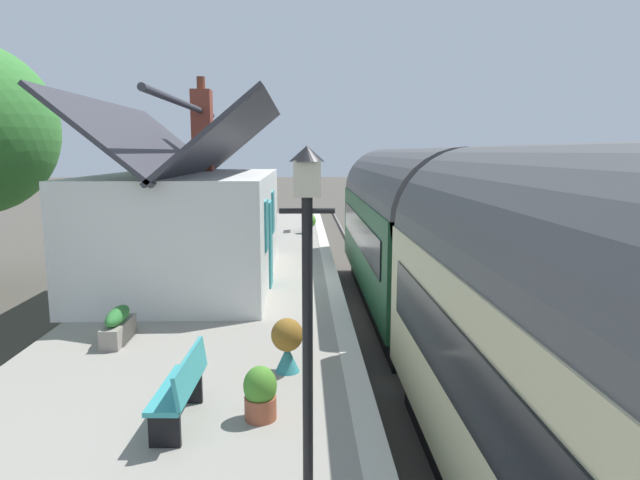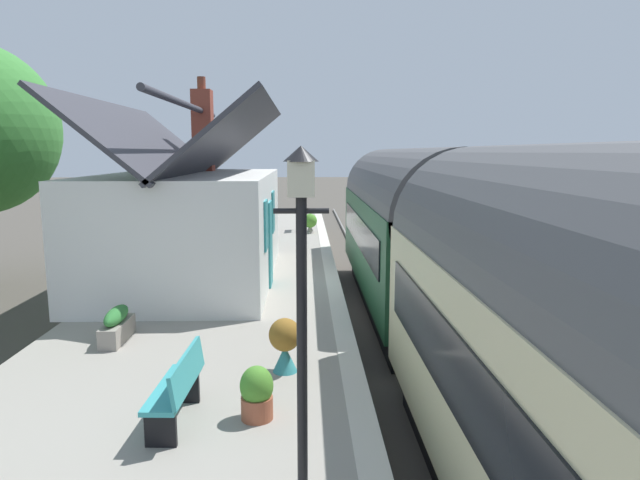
{
  "view_description": "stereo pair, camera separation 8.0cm",
  "coord_description": "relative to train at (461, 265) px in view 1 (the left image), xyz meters",
  "views": [
    {
      "loc": [
        -13.94,
        1.97,
        4.23
      ],
      "look_at": [
        0.48,
        1.5,
        1.92
      ],
      "focal_mm": 30.99,
      "sensor_mm": 36.0,
      "label": 1
    },
    {
      "loc": [
        -13.94,
        1.89,
        4.23
      ],
      "look_at": [
        0.48,
        1.5,
        1.92
      ],
      "focal_mm": 30.99,
      "sensor_mm": 36.0,
      "label": 2
    }
  ],
  "objects": [
    {
      "name": "ground_plane",
      "position": [
        4.28,
        0.9,
        -2.22
      ],
      "size": [
        160.0,
        160.0,
        0.0
      ],
      "primitive_type": "plane",
      "color": "#4C473F"
    },
    {
      "name": "platform",
      "position": [
        4.28,
        4.74,
        -1.76
      ],
      "size": [
        32.0,
        5.69,
        0.92
      ],
      "primitive_type": "cube",
      "color": "gray",
      "rests_on": "ground"
    },
    {
      "name": "platform_edge_coping",
      "position": [
        4.28,
        2.08,
        -1.29
      ],
      "size": [
        32.0,
        0.36,
        0.02
      ],
      "primitive_type": "cube",
      "color": "beige",
      "rests_on": "platform"
    },
    {
      "name": "rail_near",
      "position": [
        4.28,
        -0.72,
        -2.15
      ],
      "size": [
        52.0,
        0.08,
        0.14
      ],
      "primitive_type": "cube",
      "color": "gray",
      "rests_on": "ground"
    },
    {
      "name": "rail_far",
      "position": [
        4.28,
        0.72,
        -2.15
      ],
      "size": [
        52.0,
        0.08,
        0.14
      ],
      "primitive_type": "cube",
      "color": "gray",
      "rests_on": "ground"
    },
    {
      "name": "train",
      "position": [
        0.0,
        0.0,
        0.0
      ],
      "size": [
        19.72,
        2.73,
        4.32
      ],
      "color": "black",
      "rests_on": "ground"
    },
    {
      "name": "station_building",
      "position": [
        4.65,
        5.75,
        0.22
      ],
      "size": [
        7.94,
        4.39,
        5.43
      ],
      "color": "white",
      "rests_on": "platform"
    },
    {
      "name": "bench_mid_platform",
      "position": [
        -3.25,
        4.35,
        -0.82
      ],
      "size": [
        1.42,
        0.49,
        0.88
      ],
      "color": "teal",
      "rests_on": "platform"
    },
    {
      "name": "bench_platform_end",
      "position": [
        11.44,
        4.44,
        -0.82
      ],
      "size": [
        1.4,
        0.45,
        0.88
      ],
      "color": "teal",
      "rests_on": "platform"
    },
    {
      "name": "planter_under_sign",
      "position": [
        12.76,
        5.06,
        -0.84
      ],
      "size": [
        0.61,
        0.61,
        0.92
      ],
      "color": "#9E5138",
      "rests_on": "platform"
    },
    {
      "name": "planter_edge_near",
      "position": [
        -3.16,
        3.4,
        -0.96
      ],
      "size": [
        0.42,
        0.42,
        0.69
      ],
      "color": "#9E5138",
      "rests_on": "platform"
    },
    {
      "name": "planter_by_door",
      "position": [
        -1.66,
        3.1,
        -0.85
      ],
      "size": [
        0.49,
        0.49,
        0.83
      ],
      "color": "teal",
      "rests_on": "platform"
    },
    {
      "name": "planter_corner_building",
      "position": [
        -0.21,
        6.12,
        -1.01
      ],
      "size": [
        1.09,
        0.32,
        0.61
      ],
      "color": "gray",
      "rests_on": "platform"
    },
    {
      "name": "planter_bench_right",
      "position": [
        15.2,
        6.05,
        -0.91
      ],
      "size": [
        0.46,
        0.46,
        0.75
      ],
      "color": "gray",
      "rests_on": "platform"
    },
    {
      "name": "planter_bench_left",
      "position": [
        12.82,
        2.59,
        -0.87
      ],
      "size": [
        0.57,
        0.57,
        0.83
      ],
      "color": "gray",
      "rests_on": "platform"
    },
    {
      "name": "lamp_post_platform",
      "position": [
        -4.73,
        2.82,
        1.08
      ],
      "size": [
        0.32,
        0.5,
        3.36
      ],
      "color": "black",
      "rests_on": "platform"
    },
    {
      "name": "station_sign_board",
      "position": [
        13.66,
        2.81,
        -0.11
      ],
      "size": [
        0.96,
        0.06,
        1.57
      ],
      "color": "black",
      "rests_on": "platform"
    }
  ]
}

